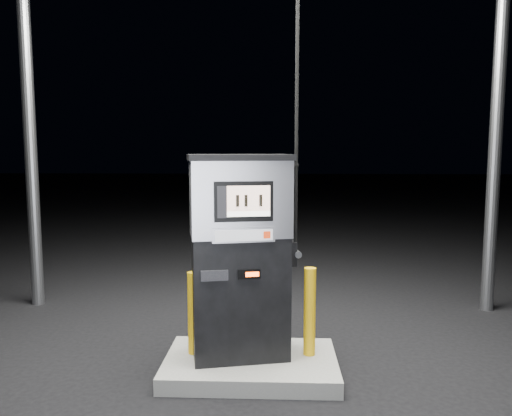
{
  "coord_description": "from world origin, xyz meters",
  "views": [
    {
      "loc": [
        0.23,
        -4.47,
        2.08
      ],
      "look_at": [
        0.05,
        0.0,
        1.56
      ],
      "focal_mm": 35.0,
      "sensor_mm": 36.0,
      "label": 1
    }
  ],
  "objects": [
    {
      "name": "ground",
      "position": [
        0.0,
        0.0,
        0.0
      ],
      "size": [
        80.0,
        80.0,
        0.0
      ],
      "primitive_type": "plane",
      "color": "black",
      "rests_on": "ground"
    },
    {
      "name": "pump_island",
      "position": [
        0.0,
        0.0,
        0.07
      ],
      "size": [
        1.6,
        1.0,
        0.15
      ],
      "primitive_type": "cube",
      "color": "slate",
      "rests_on": "ground"
    },
    {
      "name": "fuel_dispenser",
      "position": [
        -0.1,
        0.05,
        1.12
      ],
      "size": [
        1.09,
        0.74,
        3.92
      ],
      "rotation": [
        0.0,
        0.0,
        0.21
      ],
      "color": "black",
      "rests_on": "pump_island"
    },
    {
      "name": "bollard_left",
      "position": [
        -0.55,
        0.08,
        0.54
      ],
      "size": [
        0.13,
        0.13,
        0.79
      ],
      "primitive_type": "cylinder",
      "rotation": [
        0.0,
        0.0,
        0.34
      ],
      "color": "#EDB10D",
      "rests_on": "pump_island"
    },
    {
      "name": "bollard_right",
      "position": [
        0.55,
        0.09,
        0.57
      ],
      "size": [
        0.15,
        0.15,
        0.84
      ],
      "primitive_type": "cylinder",
      "rotation": [
        0.0,
        0.0,
        -0.39
      ],
      "color": "#EDB10D",
      "rests_on": "pump_island"
    }
  ]
}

